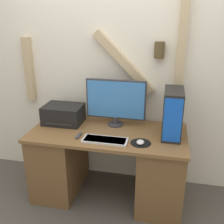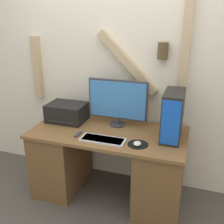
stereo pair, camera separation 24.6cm
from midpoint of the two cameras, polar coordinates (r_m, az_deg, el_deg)
ground_plane at (r=2.68m, az=-0.66°, el=-21.89°), size 12.00×12.00×0.00m
wall_back at (r=2.75m, az=4.61°, el=11.02°), size 6.40×0.15×2.70m
desk at (r=2.72m, az=1.83°, el=-11.04°), size 1.51×0.72×0.73m
monitor at (r=2.61m, az=3.95°, el=2.33°), size 0.61×0.16×0.47m
keyboard at (r=2.37m, az=0.96°, el=-6.11°), size 0.41×0.16×0.02m
mousepad at (r=2.33m, az=8.71°, el=-7.06°), size 0.18×0.18×0.00m
mouse at (r=2.30m, az=8.61°, el=-6.87°), size 0.07×0.08×0.03m
computer_tower at (r=2.43m, az=15.95°, el=-0.82°), size 0.17×0.37×0.44m
printer at (r=2.79m, az=-7.32°, el=-0.13°), size 0.39×0.30×0.19m
remote_control at (r=2.48m, az=-4.57°, el=-4.91°), size 0.03×0.12×0.02m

